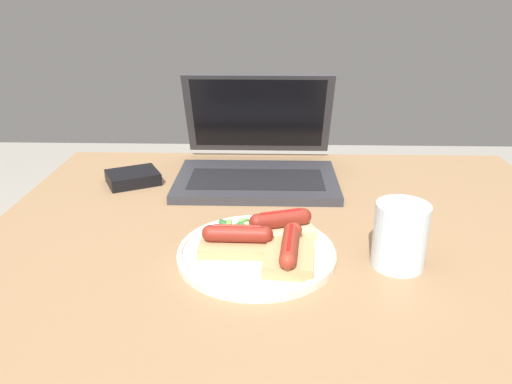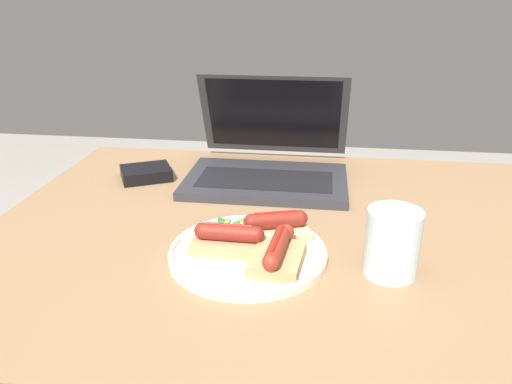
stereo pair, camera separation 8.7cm
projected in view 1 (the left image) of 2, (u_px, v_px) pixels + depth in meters
The scene contains 9 objects.
desk at pixel (290, 261), 0.91m from camera, with size 1.07×0.83×0.76m.
laptop at pixel (257, 160), 1.09m from camera, with size 0.34×0.31×0.22m.
plate at pixel (256, 253), 0.77m from camera, with size 0.25×0.25×0.02m.
sausage_toast_left at pixel (238, 240), 0.77m from camera, with size 0.12×0.07×0.04m.
sausage_toast_middle at pixel (280, 225), 0.81m from camera, with size 0.12×0.10×0.05m.
sausage_toast_right at pixel (289, 253), 0.73m from camera, with size 0.08×0.12×0.05m.
salad_pile at pixel (240, 226), 0.84m from camera, with size 0.07×0.07×0.01m.
drinking_glass at pixel (400, 235), 0.74m from camera, with size 0.08×0.08×0.10m.
external_drive at pixel (133, 177), 1.07m from camera, with size 0.13×0.12×0.03m.
Camera 1 is at (-0.04, -0.79, 1.15)m, focal length 35.00 mm.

